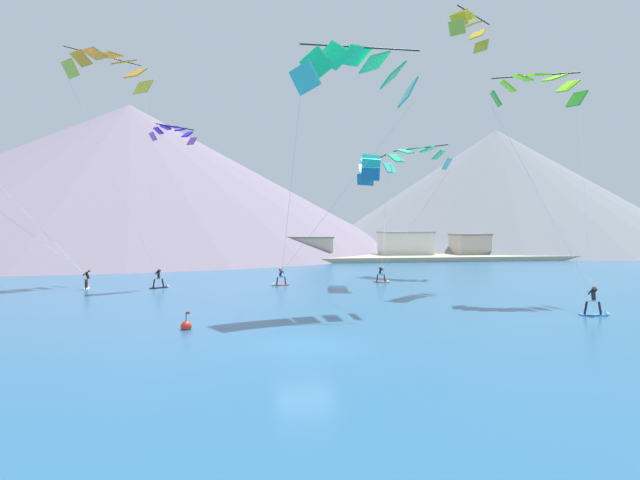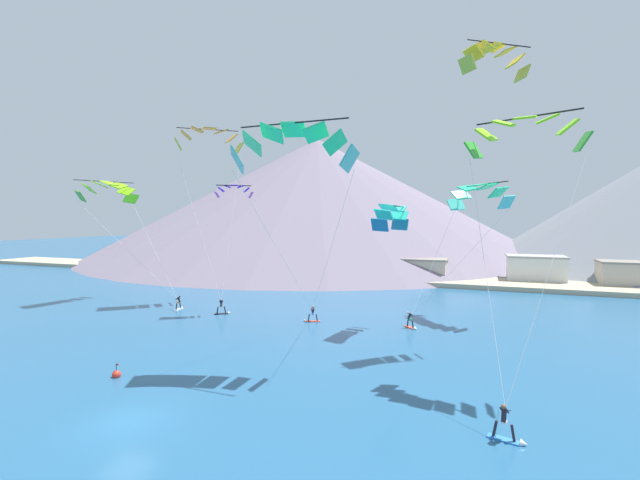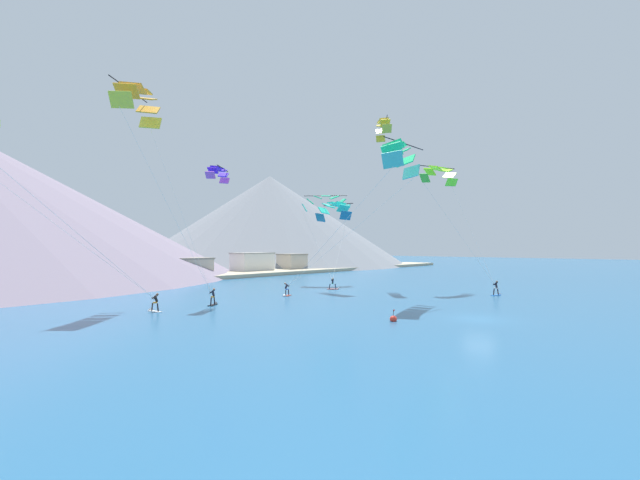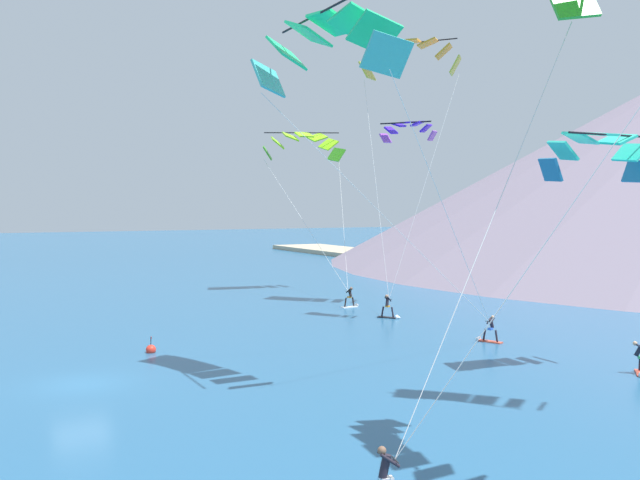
% 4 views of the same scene
% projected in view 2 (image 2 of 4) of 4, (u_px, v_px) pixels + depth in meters
% --- Properties ---
extents(ground_plane, '(400.00, 400.00, 0.00)m').
position_uv_depth(ground_plane, '(128.00, 422.00, 21.58)').
color(ground_plane, '#23567F').
extents(kitesurfer_near_lead, '(1.50, 1.53, 1.64)m').
position_uv_depth(kitesurfer_near_lead, '(411.00, 324.00, 40.16)').
color(kitesurfer_near_lead, '#E54C33').
rests_on(kitesurfer_near_lead, ground).
extents(kitesurfer_near_trail, '(0.68, 1.78, 1.72)m').
position_uv_depth(kitesurfer_near_trail, '(180.00, 305.00, 48.73)').
color(kitesurfer_near_trail, white).
rests_on(kitesurfer_near_trail, ground).
extents(kitesurfer_mid_center, '(1.77, 0.97, 1.64)m').
position_uv_depth(kitesurfer_mid_center, '(311.00, 317.00, 42.87)').
color(kitesurfer_mid_center, '#E54C33').
rests_on(kitesurfer_mid_center, ground).
extents(kitesurfer_far_left, '(1.69, 1.25, 1.78)m').
position_uv_depth(kitesurfer_far_left, '(223.00, 309.00, 46.26)').
color(kitesurfer_far_left, black).
rests_on(kitesurfer_far_left, ground).
extents(kitesurfer_far_right, '(1.78, 0.84, 1.84)m').
position_uv_depth(kitesurfer_far_right, '(508.00, 429.00, 19.68)').
color(kitesurfer_far_right, '#337FDB').
rests_on(kitesurfer_far_right, ground).
extents(parafoil_kite_near_lead, '(9.10, 9.42, 12.71)m').
position_uv_depth(parafoil_kite_near_lead, '(479.00, 194.00, 43.56)').
color(parafoil_kite_near_lead, '#4DC8B8').
extents(parafoil_kite_near_trail, '(14.29, 8.13, 13.87)m').
position_uv_depth(parafoil_kite_near_trail, '(108.00, 190.00, 54.07)').
color(parafoil_kite_near_trail, '#3A951E').
extents(parafoil_kite_mid_center, '(8.62, 15.21, 15.43)m').
position_uv_depth(parafoil_kite_mid_center, '(294.00, 144.00, 28.68)').
color(parafoil_kite_mid_center, '#3CB4AE').
extents(parafoil_kite_far_left, '(8.66, 8.79, 20.13)m').
position_uv_depth(parafoil_kite_far_left, '(209.00, 137.00, 52.13)').
color(parafoil_kite_far_left, gold).
extents(parafoil_kite_far_right, '(6.93, 9.18, 15.22)m').
position_uv_depth(parafoil_kite_far_right, '(525.00, 131.00, 25.80)').
color(parafoil_kite_far_right, green).
extents(parafoil_kite_distant_high_outer, '(5.43, 5.13, 2.49)m').
position_uv_depth(parafoil_kite_distant_high_outer, '(495.00, 57.00, 33.44)').
color(parafoil_kite_distant_high_outer, '#ADB333').
extents(parafoil_kite_distant_low_drift, '(2.52, 5.83, 2.49)m').
position_uv_depth(parafoil_kite_distant_low_drift, '(392.00, 214.00, 39.08)').
color(parafoil_kite_distant_low_drift, '#1A6696').
extents(parafoil_kite_distant_mid_solo, '(3.96, 3.12, 1.50)m').
position_uv_depth(parafoil_kite_distant_mid_solo, '(234.00, 189.00, 45.97)').
color(parafoil_kite_distant_mid_solo, '#A349C0').
extents(race_marker_buoy, '(0.56, 0.56, 1.02)m').
position_uv_depth(race_marker_buoy, '(116.00, 375.00, 27.78)').
color(race_marker_buoy, red).
rests_on(race_marker_buoy, ground).
extents(shoreline_strip, '(180.00, 10.00, 0.70)m').
position_uv_depth(shoreline_strip, '(376.00, 278.00, 72.43)').
color(shoreline_strip, tan).
rests_on(shoreline_strip, ground).
extents(shore_building_harbour_front, '(6.32, 6.22, 6.53)m').
position_uv_depth(shore_building_harbour_front, '(212.00, 253.00, 87.88)').
color(shore_building_harbour_front, silver).
rests_on(shore_building_harbour_front, ground).
extents(shore_building_promenade_mid, '(5.67, 5.10, 4.15)m').
position_uv_depth(shore_building_promenade_mid, '(620.00, 275.00, 62.68)').
color(shore_building_promenade_mid, '#B7AD9E').
rests_on(shore_building_promenade_mid, ground).
extents(shore_building_quay_east, '(9.83, 4.84, 3.81)m').
position_uv_depth(shore_building_quay_east, '(417.00, 269.00, 71.02)').
color(shore_building_quay_east, beige).
rests_on(shore_building_quay_east, ground).
extents(shore_building_quay_west, '(8.54, 5.41, 4.55)m').
position_uv_depth(shore_building_quay_west, '(535.00, 270.00, 67.46)').
color(shore_building_quay_west, silver).
rests_on(shore_building_quay_west, ground).
extents(shore_building_old_town, '(8.71, 5.12, 5.59)m').
position_uv_depth(shore_building_old_town, '(276.00, 257.00, 83.33)').
color(shore_building_old_town, beige).
rests_on(shore_building_old_town, ground).
extents(mountain_peak_central_summit, '(121.48, 121.48, 32.79)m').
position_uv_depth(mountain_peak_central_summit, '(317.00, 198.00, 120.61)').
color(mountain_peak_central_summit, slate).
rests_on(mountain_peak_central_summit, ground).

